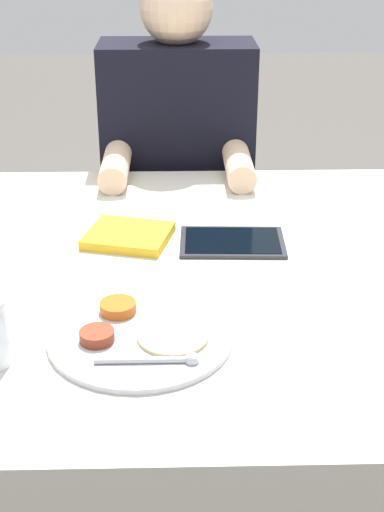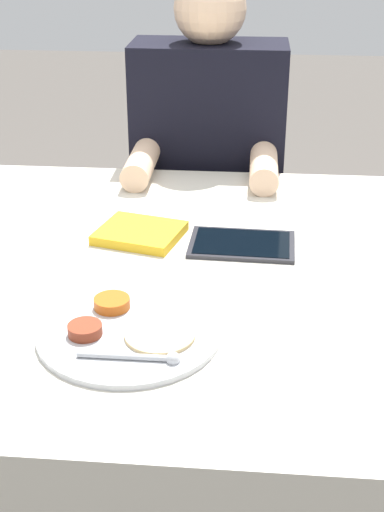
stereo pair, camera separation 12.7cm
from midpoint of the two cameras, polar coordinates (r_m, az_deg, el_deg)
The scene contains 5 objects.
dining_table at distance 1.56m, azimuth -3.25°, elevation -12.68°, with size 1.28×1.08×0.72m.
thali_tray at distance 1.15m, azimuth -7.38°, elevation -6.35°, with size 0.30×0.30×0.03m.
red_notebook at distance 1.48m, azimuth -7.55°, elevation 1.51°, with size 0.20×0.18×0.02m.
tablet_device at distance 1.45m, azimuth 0.75°, elevation 1.07°, with size 0.22×0.15×0.01m.
person_diner at distance 2.05m, azimuth -2.95°, elevation 3.90°, with size 0.41×0.43×1.19m.
Camera 1 is at (-0.01, -1.21, 1.34)m, focal length 50.00 mm.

